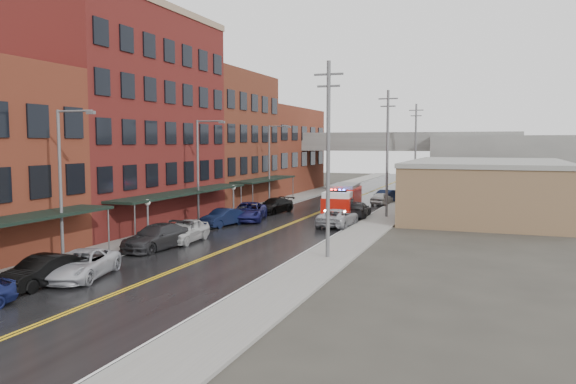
% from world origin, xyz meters
% --- Properties ---
extents(ground, '(220.00, 220.00, 0.00)m').
position_xyz_m(ground, '(0.00, 0.00, 0.00)').
color(ground, '#2D2B26').
rests_on(ground, ground).
extents(road, '(11.00, 160.00, 0.02)m').
position_xyz_m(road, '(0.00, 30.00, 0.01)').
color(road, black).
rests_on(road, ground).
extents(sidewalk_left, '(3.00, 160.00, 0.15)m').
position_xyz_m(sidewalk_left, '(-7.30, 30.00, 0.07)').
color(sidewalk_left, slate).
rests_on(sidewalk_left, ground).
extents(sidewalk_right, '(3.00, 160.00, 0.15)m').
position_xyz_m(sidewalk_right, '(7.30, 30.00, 0.07)').
color(sidewalk_right, slate).
rests_on(sidewalk_right, ground).
extents(curb_left, '(0.30, 160.00, 0.15)m').
position_xyz_m(curb_left, '(-5.65, 30.00, 0.07)').
color(curb_left, gray).
rests_on(curb_left, ground).
extents(curb_right, '(0.30, 160.00, 0.15)m').
position_xyz_m(curb_right, '(5.65, 30.00, 0.07)').
color(curb_right, gray).
rests_on(curb_right, ground).
extents(brick_building_b, '(9.00, 20.00, 18.00)m').
position_xyz_m(brick_building_b, '(-13.30, 23.00, 9.00)').
color(brick_building_b, '#5A1817').
rests_on(brick_building_b, ground).
extents(brick_building_c, '(9.00, 15.00, 15.00)m').
position_xyz_m(brick_building_c, '(-13.30, 40.50, 7.50)').
color(brick_building_c, '#5C2D1B').
rests_on(brick_building_c, ground).
extents(brick_building_far, '(9.00, 20.00, 12.00)m').
position_xyz_m(brick_building_far, '(-13.30, 58.00, 6.00)').
color(brick_building_far, maroon).
rests_on(brick_building_far, ground).
extents(tan_building, '(14.00, 22.00, 5.00)m').
position_xyz_m(tan_building, '(16.00, 40.00, 2.50)').
color(tan_building, olive).
rests_on(tan_building, ground).
extents(right_far_block, '(18.00, 30.00, 8.00)m').
position_xyz_m(right_far_block, '(18.00, 70.00, 4.00)').
color(right_far_block, slate).
rests_on(right_far_block, ground).
extents(awning_1, '(2.60, 18.00, 3.09)m').
position_xyz_m(awning_1, '(-7.49, 23.00, 2.99)').
color(awning_1, black).
rests_on(awning_1, ground).
extents(awning_2, '(2.60, 13.00, 3.09)m').
position_xyz_m(awning_2, '(-7.49, 40.50, 2.99)').
color(awning_2, black).
rests_on(awning_2, ground).
extents(globe_lamp_1, '(0.44, 0.44, 3.12)m').
position_xyz_m(globe_lamp_1, '(-6.40, 16.00, 2.31)').
color(globe_lamp_1, '#59595B').
rests_on(globe_lamp_1, ground).
extents(globe_lamp_2, '(0.44, 0.44, 3.12)m').
position_xyz_m(globe_lamp_2, '(-6.40, 30.00, 2.31)').
color(globe_lamp_2, '#59595B').
rests_on(globe_lamp_2, ground).
extents(street_lamp_0, '(2.64, 0.22, 9.00)m').
position_xyz_m(street_lamp_0, '(-6.55, 8.00, 5.19)').
color(street_lamp_0, '#59595B').
rests_on(street_lamp_0, ground).
extents(street_lamp_1, '(2.64, 0.22, 9.00)m').
position_xyz_m(street_lamp_1, '(-6.55, 24.00, 5.19)').
color(street_lamp_1, '#59595B').
rests_on(street_lamp_1, ground).
extents(street_lamp_2, '(2.64, 0.22, 9.00)m').
position_xyz_m(street_lamp_2, '(-6.55, 40.00, 5.19)').
color(street_lamp_2, '#59595B').
rests_on(street_lamp_2, ground).
extents(utility_pole_0, '(1.80, 0.24, 12.00)m').
position_xyz_m(utility_pole_0, '(7.20, 15.00, 6.31)').
color(utility_pole_0, '#59595B').
rests_on(utility_pole_0, ground).
extents(utility_pole_1, '(1.80, 0.24, 12.00)m').
position_xyz_m(utility_pole_1, '(7.20, 35.00, 6.31)').
color(utility_pole_1, '#59595B').
rests_on(utility_pole_1, ground).
extents(utility_pole_2, '(1.80, 0.24, 12.00)m').
position_xyz_m(utility_pole_2, '(7.20, 55.00, 6.31)').
color(utility_pole_2, '#59595B').
rests_on(utility_pole_2, ground).
extents(overpass, '(40.00, 10.00, 7.50)m').
position_xyz_m(overpass, '(0.00, 62.00, 5.99)').
color(overpass, slate).
rests_on(overpass, ground).
extents(fire_truck, '(3.90, 8.48, 3.02)m').
position_xyz_m(fire_truck, '(2.95, 34.83, 1.64)').
color(fire_truck, '#A61107').
rests_on(fire_truck, ground).
extents(parked_car_left_1, '(1.77, 4.68, 1.53)m').
position_xyz_m(parked_car_left_1, '(-4.31, 3.80, 0.76)').
color(parked_car_left_1, black).
rests_on(parked_car_left_1, ground).
extents(parked_car_left_2, '(3.66, 5.75, 1.48)m').
position_xyz_m(parked_car_left_2, '(-3.60, 5.80, 0.74)').
color(parked_car_left_2, '#B3B5BC').
rests_on(parked_car_left_2, ground).
extents(parked_car_left_3, '(2.97, 5.93, 1.65)m').
position_xyz_m(parked_car_left_3, '(-4.44, 14.13, 0.83)').
color(parked_car_left_3, '#272729').
rests_on(parked_car_left_3, ground).
extents(parked_car_left_4, '(2.21, 4.95, 1.65)m').
position_xyz_m(parked_car_left_4, '(-4.01, 17.14, 0.83)').
color(parked_car_left_4, '#B7B7B7').
rests_on(parked_car_left_4, ground).
extents(parked_car_left_5, '(2.48, 4.76, 1.49)m').
position_xyz_m(parked_car_left_5, '(-5.00, 24.99, 0.75)').
color(parked_car_left_5, black).
rests_on(parked_car_left_5, ground).
extents(parked_car_left_6, '(4.21, 6.52, 1.67)m').
position_xyz_m(parked_car_left_6, '(-4.30, 28.80, 0.84)').
color(parked_car_left_6, '#13154A').
rests_on(parked_car_left_6, ground).
extents(parked_car_left_7, '(3.08, 5.51, 1.51)m').
position_xyz_m(parked_car_left_7, '(-4.16, 34.80, 0.75)').
color(parked_car_left_7, black).
rests_on(parked_car_left_7, ground).
extents(parked_car_right_0, '(2.74, 5.57, 1.52)m').
position_xyz_m(parked_car_right_0, '(4.28, 28.20, 0.76)').
color(parked_car_right_0, '#9E9FA5').
rests_on(parked_car_right_0, ground).
extents(parked_car_right_1, '(2.53, 5.45, 1.54)m').
position_xyz_m(parked_car_right_1, '(4.55, 34.20, 0.77)').
color(parked_car_right_1, black).
rests_on(parked_car_right_1, ground).
extents(parked_car_right_2, '(2.24, 4.42, 1.44)m').
position_xyz_m(parked_car_right_2, '(4.64, 46.20, 0.72)').
color(parked_car_right_2, silver).
rests_on(parked_car_right_2, ground).
extents(parked_car_right_3, '(2.94, 4.95, 1.54)m').
position_xyz_m(parked_car_right_3, '(5.00, 48.94, 0.77)').
color(parked_car_right_3, black).
rests_on(parked_car_right_3, ground).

